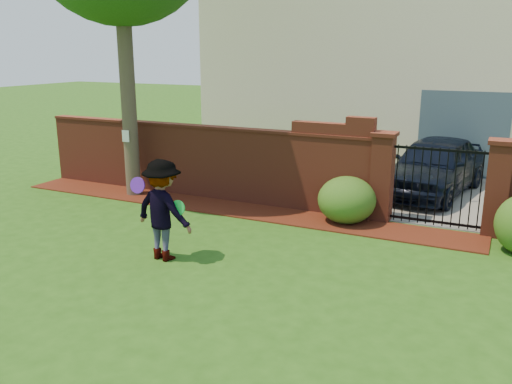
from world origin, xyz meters
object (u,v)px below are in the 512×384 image
at_px(frisbee_green, 178,208).
at_px(frisbee_purple, 138,185).
at_px(car, 431,167).
at_px(man, 161,211).

bearing_deg(frisbee_green, frisbee_purple, -169.22).
distance_m(car, frisbee_green, 7.09).
bearing_deg(frisbee_purple, frisbee_green, 10.78).
bearing_deg(frisbee_purple, man, 27.30).
height_order(car, frisbee_green, car).
bearing_deg(car, frisbee_green, -106.31).
xyz_separation_m(man, frisbee_green, (0.36, -0.04, 0.11)).
xyz_separation_m(car, frisbee_purple, (-3.84, -6.48, 0.60)).
distance_m(man, frisbee_green, 0.38).
height_order(car, man, man).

